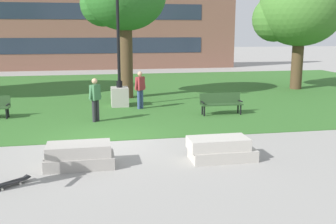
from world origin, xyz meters
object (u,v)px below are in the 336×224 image
at_px(concrete_block_left, 220,149).
at_px(person_bystander_near_lawn, 140,88).
at_px(skateboard, 9,183).
at_px(person_bystander_far_lawn, 95,97).
at_px(concrete_block_center, 79,156).
at_px(park_bench_near_left, 221,102).
at_px(lamp_post_left, 119,83).

xyz_separation_m(concrete_block_left, person_bystander_near_lawn, (-1.34, 7.62, 0.68)).
relative_size(skateboard, person_bystander_near_lawn, 0.54).
bearing_deg(skateboard, person_bystander_far_lawn, 72.05).
relative_size(person_bystander_near_lawn, person_bystander_far_lawn, 1.00).
xyz_separation_m(concrete_block_left, skateboard, (-5.41, -0.95, -0.22)).
relative_size(concrete_block_left, skateboard, 2.00).
relative_size(concrete_block_center, park_bench_near_left, 1.00).
xyz_separation_m(person_bystander_near_lawn, person_bystander_far_lawn, (-2.03, -2.27, 0.00)).
xyz_separation_m(park_bench_near_left, lamp_post_left, (-4.13, 2.62, 0.57)).
bearing_deg(person_bystander_near_lawn, concrete_block_center, -108.47).
relative_size(concrete_block_center, person_bystander_near_lawn, 1.05).
xyz_separation_m(concrete_block_left, park_bench_near_left, (1.90, 5.77, 0.23)).
bearing_deg(person_bystander_near_lawn, skateboard, -115.43).
height_order(skateboard, person_bystander_near_lawn, person_bystander_near_lawn).
relative_size(park_bench_near_left, person_bystander_near_lawn, 1.05).
height_order(concrete_block_left, person_bystander_far_lawn, person_bystander_far_lawn).
distance_m(concrete_block_center, park_bench_near_left, 8.06).
relative_size(concrete_block_center, skateboard, 1.94).
bearing_deg(concrete_block_left, person_bystander_far_lawn, 122.23).
bearing_deg(concrete_block_center, park_bench_near_left, 44.48).
xyz_separation_m(concrete_block_center, park_bench_near_left, (5.75, 5.64, 0.23)).
bearing_deg(lamp_post_left, person_bystander_near_lawn, -41.01).
distance_m(skateboard, person_bystander_far_lawn, 6.68).
bearing_deg(lamp_post_left, skateboard, -108.83).
distance_m(skateboard, person_bystander_near_lawn, 9.52).
distance_m(concrete_block_left, skateboard, 5.50).
bearing_deg(park_bench_near_left, concrete_block_left, -108.25).
bearing_deg(skateboard, concrete_block_center, 34.35).
bearing_deg(person_bystander_far_lawn, lamp_post_left, 69.38).
distance_m(lamp_post_left, person_bystander_near_lawn, 1.18).
bearing_deg(lamp_post_left, park_bench_near_left, -32.39).
distance_m(lamp_post_left, person_bystander_far_lawn, 3.25).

